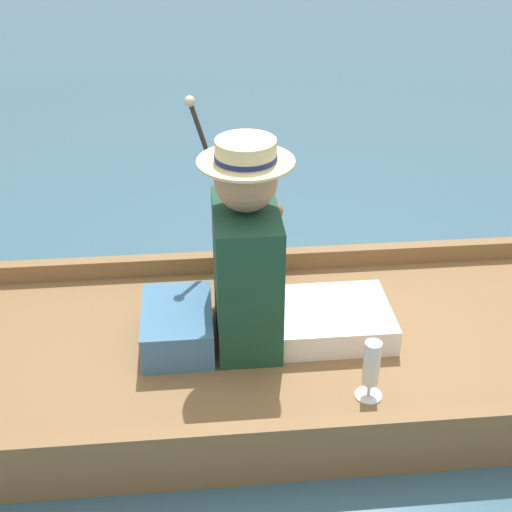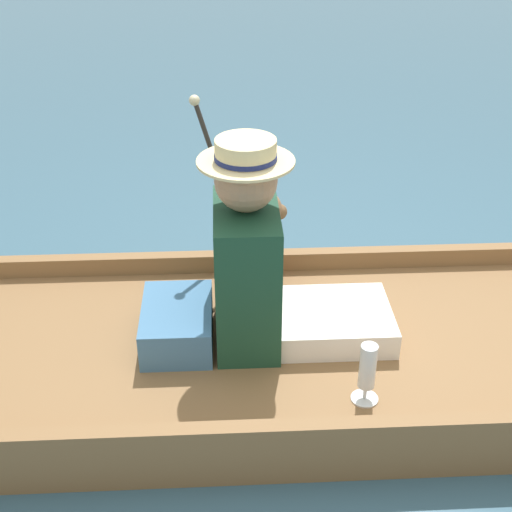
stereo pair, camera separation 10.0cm
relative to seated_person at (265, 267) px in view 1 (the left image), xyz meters
name	(u,v)px [view 1 (the left image)]	position (x,y,z in m)	size (l,w,h in m)	color
ground_plane	(303,369)	(0.05, 0.16, -0.47)	(16.00, 16.00, 0.00)	#385B70
punt_boat	(304,353)	(0.05, 0.16, -0.39)	(1.17, 3.29, 0.24)	brown
seat_cushion	(178,326)	(0.02, -0.35, -0.24)	(0.39, 0.27, 0.16)	teal
seated_person	(265,267)	(0.00, 0.00, 0.00)	(0.42, 0.75, 0.84)	white
teddy_bear	(259,240)	(-0.39, 0.01, -0.10)	(0.33, 0.19, 0.47)	#846042
wine_glass	(371,366)	(0.40, 0.33, -0.18)	(0.10, 0.10, 0.24)	silver
walking_cane	(216,178)	(-0.44, -0.16, 0.18)	(0.04, 0.27, 0.86)	#2D2823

